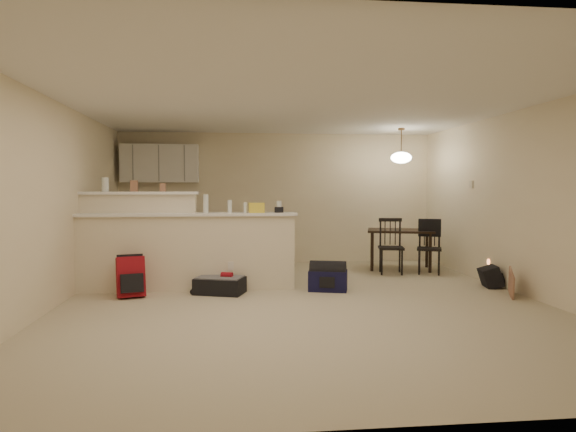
{
  "coord_description": "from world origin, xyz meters",
  "views": [
    {
      "loc": [
        -0.87,
        -6.41,
        1.42
      ],
      "look_at": [
        -0.1,
        0.7,
        1.05
      ],
      "focal_mm": 32.0,
      "sensor_mm": 36.0,
      "label": 1
    }
  ],
  "objects": [
    {
      "name": "room",
      "position": [
        0.0,
        0.0,
        1.25
      ],
      "size": [
        7.0,
        7.02,
        2.5
      ],
      "color": "#BFB393",
      "rests_on": "ground"
    },
    {
      "name": "breakfast_bar",
      "position": [
        -1.76,
        0.98,
        0.61
      ],
      "size": [
        3.08,
        0.58,
        1.39
      ],
      "color": "beige",
      "rests_on": "ground"
    },
    {
      "name": "upper_cabinets",
      "position": [
        -2.2,
        3.32,
        1.9
      ],
      "size": [
        1.4,
        0.34,
        0.7
      ],
      "primitive_type": "cube",
      "color": "white",
      "rests_on": "room"
    },
    {
      "name": "kitchen_counter",
      "position": [
        -2.0,
        3.19,
        0.45
      ],
      "size": [
        1.8,
        0.6,
        0.9
      ],
      "primitive_type": "cube",
      "color": "white",
      "rests_on": "ground"
    },
    {
      "name": "thermostat",
      "position": [
        2.98,
        1.55,
        1.5
      ],
      "size": [
        0.02,
        0.12,
        0.12
      ],
      "primitive_type": "cube",
      "color": "beige",
      "rests_on": "room"
    },
    {
      "name": "jar",
      "position": [
        -2.67,
        1.12,
        1.49
      ],
      "size": [
        0.1,
        0.1,
        0.2
      ],
      "primitive_type": "cylinder",
      "color": "silver",
      "rests_on": "breakfast_bar"
    },
    {
      "name": "cereal_box",
      "position": [
        -2.27,
        1.12,
        1.47
      ],
      "size": [
        0.1,
        0.07,
        0.16
      ],
      "primitive_type": "cube",
      "color": "#99694F",
      "rests_on": "breakfast_bar"
    },
    {
      "name": "small_box",
      "position": [
        -1.87,
        1.12,
        1.45
      ],
      "size": [
        0.08,
        0.06,
        0.12
      ],
      "primitive_type": "cube",
      "color": "#99694F",
      "rests_on": "breakfast_bar"
    },
    {
      "name": "bottle_a",
      "position": [
        -1.24,
        0.9,
        1.22
      ],
      "size": [
        0.07,
        0.07,
        0.26
      ],
      "primitive_type": "cylinder",
      "color": "silver",
      "rests_on": "breakfast_bar"
    },
    {
      "name": "bottle_b",
      "position": [
        -0.91,
        0.9,
        1.18
      ],
      "size": [
        0.06,
        0.06,
        0.18
      ],
      "primitive_type": "cylinder",
      "color": "silver",
      "rests_on": "breakfast_bar"
    },
    {
      "name": "bag_lump",
      "position": [
        -0.53,
        0.9,
        1.16
      ],
      "size": [
        0.22,
        0.18,
        0.14
      ],
      "primitive_type": "cube",
      "color": "#99694F",
      "rests_on": "breakfast_bar"
    },
    {
      "name": "pouch",
      "position": [
        -0.21,
        0.9,
        1.13
      ],
      "size": [
        0.12,
        0.1,
        0.08
      ],
      "primitive_type": "cube",
      "color": "#99694F",
      "rests_on": "breakfast_bar"
    },
    {
      "name": "extra_item_x",
      "position": [
        -0.21,
        0.9,
        1.17
      ],
      "size": [
        0.07,
        0.07,
        0.16
      ],
      "primitive_type": "cylinder",
      "color": "silver",
      "rests_on": "breakfast_bar"
    },
    {
      "name": "extra_item_y",
      "position": [
        -0.69,
        0.9,
        1.16
      ],
      "size": [
        0.05,
        0.05,
        0.15
      ],
      "primitive_type": "cylinder",
      "color": "silver",
      "rests_on": "breakfast_bar"
    },
    {
      "name": "dining_table",
      "position": [
        2.09,
        2.39,
        0.62
      ],
      "size": [
        1.3,
        1.04,
        0.71
      ],
      "rotation": [
        0.0,
        0.0,
        -0.28
      ],
      "color": "black",
      "rests_on": "ground"
    },
    {
      "name": "pendant_lamp",
      "position": [
        2.09,
        2.39,
        1.99
      ],
      "size": [
        0.36,
        0.36,
        0.62
      ],
      "color": "brown",
      "rests_on": "room"
    },
    {
      "name": "dining_chair_near",
      "position": [
        1.78,
        1.94,
        0.47
      ],
      "size": [
        0.48,
        0.46,
        0.93
      ],
      "primitive_type": null,
      "rotation": [
        0.0,
        0.0,
        -0.2
      ],
      "color": "black",
      "rests_on": "ground"
    },
    {
      "name": "dining_chair_far",
      "position": [
        2.42,
        1.86,
        0.45
      ],
      "size": [
        0.5,
        0.49,
        0.9
      ],
      "primitive_type": null,
      "rotation": [
        0.0,
        0.0,
        -0.38
      ],
      "color": "black",
      "rests_on": "ground"
    },
    {
      "name": "suitcase",
      "position": [
        -1.05,
        0.59,
        0.11
      ],
      "size": [
        0.74,
        0.6,
        0.22
      ],
      "primitive_type": "cube",
      "rotation": [
        0.0,
        0.0,
        -0.32
      ],
      "color": "black",
      "rests_on": "ground"
    },
    {
      "name": "red_backpack",
      "position": [
        -2.21,
        0.49,
        0.26
      ],
      "size": [
        0.4,
        0.31,
        0.53
      ],
      "primitive_type": "cube",
      "rotation": [
        0.0,
        0.0,
        0.3
      ],
      "color": "maroon",
      "rests_on": "ground"
    },
    {
      "name": "navy_duffel",
      "position": [
        0.45,
        0.61,
        0.14
      ],
      "size": [
        0.59,
        0.42,
        0.29
      ],
      "primitive_type": "cube",
      "rotation": [
        0.0,
        0.0,
        -0.27
      ],
      "color": "black",
      "rests_on": "ground"
    },
    {
      "name": "black_daypack",
      "position": [
        2.85,
        0.61,
        0.15
      ],
      "size": [
        0.3,
        0.37,
        0.29
      ],
      "primitive_type": "cube",
      "rotation": [
        0.0,
        0.0,
        1.37
      ],
      "color": "black",
      "rests_on": "ground"
    },
    {
      "name": "cardboard_sheet",
      "position": [
        2.78,
        -0.07,
        0.17
      ],
      "size": [
        0.2,
        0.43,
        0.35
      ],
      "primitive_type": "cube",
      "rotation": [
        0.0,
        0.0,
        1.17
      ],
      "color": "#99694F",
      "rests_on": "ground"
    }
  ]
}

